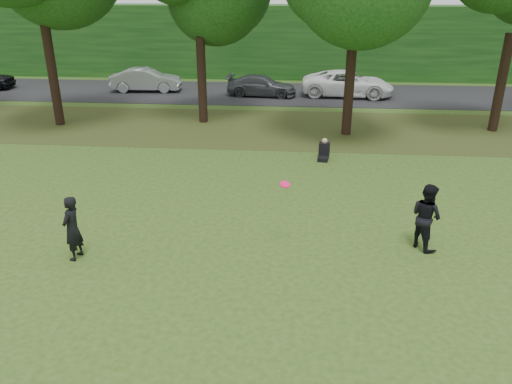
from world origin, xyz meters
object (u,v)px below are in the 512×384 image
Objects in this scene: player_right at (426,216)px; seated_person at (324,151)px; frisbee at (285,184)px; player_left at (72,228)px.

player_right is 2.18× the size of seated_person.
player_right is at bearing -63.15° from seated_person.
player_left is at bearing -169.40° from frisbee.
frisbee reaches higher than seated_person.
player_right is 4.81× the size of frisbee.
seated_person is (6.66, 8.36, -0.55)m from player_left.
seated_person is at bearing -13.81° from player_right.
player_right reaches higher than player_left.
frisbee is (5.30, 0.99, 0.97)m from player_left.
player_right is (9.01, 1.36, 0.05)m from player_left.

